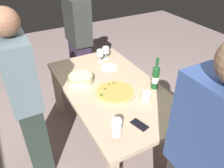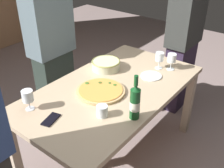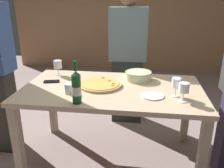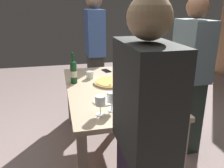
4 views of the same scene
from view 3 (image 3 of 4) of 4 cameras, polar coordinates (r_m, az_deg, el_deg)
ground_plane at (r=2.50m, az=0.00°, el=-17.07°), size 8.00×8.00×0.00m
dining_table at (r=2.17m, az=0.00°, el=-3.11°), size 1.60×0.90×0.75m
brick_wall_back at (r=5.19m, az=4.98°, el=16.75°), size 5.11×0.16×2.42m
pizza at (r=2.17m, az=-2.83°, el=-0.11°), size 0.39×0.39×0.03m
serving_bowl at (r=2.34m, az=6.33°, el=2.11°), size 0.26×0.26×0.08m
wine_bottle at (r=1.80m, az=-8.50°, el=-0.78°), size 0.07×0.07×0.33m
wine_glass_near_pizza at (r=2.51m, az=-12.83°, el=4.42°), size 0.08×0.08×0.15m
wine_glass_by_bottle at (r=1.89m, az=16.84°, el=-0.96°), size 0.08×0.08×0.15m
wine_glass_far_left at (r=1.98m, az=15.14°, el=0.16°), size 0.08×0.08×0.16m
cup_amber at (r=2.03m, az=-10.22°, el=-1.04°), size 0.08×0.08×0.08m
side_plate at (r=1.97m, az=9.71°, el=-2.79°), size 0.19×0.19×0.01m
cell_phone at (r=2.34m, az=-14.28°, el=0.60°), size 0.16×0.11×0.01m
person_guest_left at (r=2.88m, az=3.86°, el=6.25°), size 0.44×0.24×1.63m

